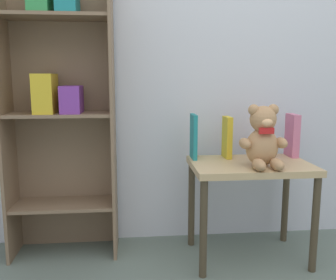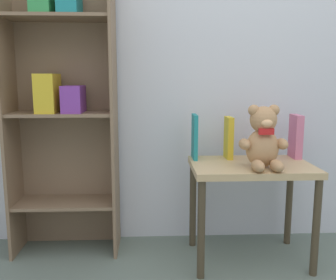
% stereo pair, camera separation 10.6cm
% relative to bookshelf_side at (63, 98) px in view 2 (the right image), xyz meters
% --- Properties ---
extents(wall_back, '(4.80, 0.06, 2.50)m').
position_rel_bookshelf_side_xyz_m(wall_back, '(0.99, 0.15, 0.34)').
color(wall_back, silver).
rests_on(wall_back, ground_plane).
extents(bookshelf_side, '(0.61, 0.28, 1.65)m').
position_rel_bookshelf_side_xyz_m(bookshelf_side, '(0.00, 0.00, 0.00)').
color(bookshelf_side, '#7F664C').
rests_on(bookshelf_side, ground_plane).
extents(display_table, '(0.66, 0.44, 0.56)m').
position_rel_bookshelf_side_xyz_m(display_table, '(1.06, -0.21, -0.44)').
color(display_table, tan).
rests_on(display_table, ground_plane).
extents(teddy_bear, '(0.25, 0.23, 0.33)m').
position_rel_bookshelf_side_xyz_m(teddy_bear, '(1.09, -0.30, -0.20)').
color(teddy_bear, tan).
rests_on(teddy_bear, display_table).
extents(book_standing_teal, '(0.02, 0.14, 0.26)m').
position_rel_bookshelf_side_xyz_m(book_standing_teal, '(0.76, -0.06, -0.22)').
color(book_standing_teal, teal).
rests_on(book_standing_teal, display_table).
extents(book_standing_yellow, '(0.04, 0.11, 0.24)m').
position_rel_bookshelf_side_xyz_m(book_standing_yellow, '(0.96, -0.06, -0.23)').
color(book_standing_yellow, gold).
rests_on(book_standing_yellow, display_table).
extents(book_standing_purple, '(0.03, 0.12, 0.22)m').
position_rel_bookshelf_side_xyz_m(book_standing_purple, '(1.16, -0.08, -0.24)').
color(book_standing_purple, purple).
rests_on(book_standing_purple, display_table).
extents(book_standing_pink, '(0.05, 0.14, 0.25)m').
position_rel_bookshelf_side_xyz_m(book_standing_pink, '(1.36, -0.06, -0.22)').
color(book_standing_pink, '#D17093').
rests_on(book_standing_pink, display_table).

